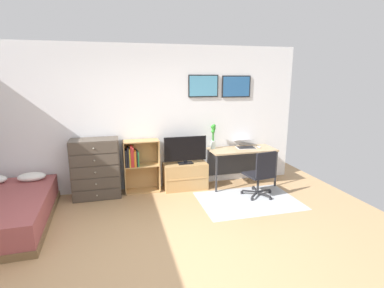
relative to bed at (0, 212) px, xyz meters
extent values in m
plane|color=tan|center=(2.18, -1.37, -0.22)|extent=(7.20, 7.20, 0.00)
cube|color=white|center=(2.18, 1.06, 1.13)|extent=(6.12, 0.06, 2.70)
cube|color=black|center=(3.34, 1.01, 1.73)|extent=(0.59, 0.02, 0.42)
cube|color=#4C93B7|center=(3.34, 1.00, 1.73)|extent=(0.55, 0.01, 0.38)
cube|color=black|center=(4.02, 1.01, 1.71)|extent=(0.59, 0.02, 0.42)
cube|color=#285B93|center=(4.02, 1.00, 1.71)|extent=(0.55, 0.01, 0.38)
cube|color=#B2B7BC|center=(3.86, -0.08, -0.22)|extent=(1.70, 1.20, 0.01)
cube|color=brown|center=(0.00, -0.02, -0.17)|extent=(1.39, 2.04, 0.10)
ellipsoid|color=white|center=(0.27, 0.73, 0.27)|extent=(0.45, 0.29, 0.14)
cube|color=#4C4238|center=(1.30, 0.79, 0.31)|extent=(0.82, 0.42, 1.06)
cube|color=#493F35|center=(1.30, 0.57, -0.11)|extent=(0.78, 0.01, 0.19)
sphere|color=#A59E8C|center=(1.30, 0.55, -0.11)|extent=(0.03, 0.03, 0.03)
cube|color=#493F35|center=(1.30, 0.57, 0.10)|extent=(0.78, 0.01, 0.19)
sphere|color=#A59E8C|center=(1.30, 0.55, 0.10)|extent=(0.03, 0.03, 0.03)
cube|color=#493F35|center=(1.30, 0.57, 0.31)|extent=(0.78, 0.01, 0.19)
sphere|color=#A59E8C|center=(1.30, 0.55, 0.31)|extent=(0.03, 0.03, 0.03)
cube|color=#493F35|center=(1.30, 0.57, 0.52)|extent=(0.78, 0.01, 0.19)
sphere|color=#A59E8C|center=(1.30, 0.55, 0.52)|extent=(0.03, 0.03, 0.03)
cube|color=#493F35|center=(1.30, 0.57, 0.73)|extent=(0.78, 0.01, 0.19)
sphere|color=#A59E8C|center=(1.30, 0.55, 0.73)|extent=(0.03, 0.03, 0.03)
cube|color=tan|center=(1.80, 0.85, 0.27)|extent=(0.02, 0.30, 0.99)
cube|color=tan|center=(2.43, 0.85, 0.27)|extent=(0.02, 0.30, 0.99)
cube|color=tan|center=(2.11, 0.85, -0.21)|extent=(0.65, 0.30, 0.02)
cube|color=tan|center=(2.11, 0.85, 0.29)|extent=(0.61, 0.30, 0.02)
cube|color=tan|center=(2.11, 0.85, 0.76)|extent=(0.61, 0.30, 0.02)
cube|color=tan|center=(2.11, 0.99, 0.27)|extent=(0.65, 0.01, 0.99)
cube|color=black|center=(1.83, 0.80, 0.46)|extent=(0.03, 0.18, 0.32)
cube|color=black|center=(1.87, 0.82, 0.48)|extent=(0.03, 0.23, 0.36)
cube|color=gold|center=(1.90, 0.81, 0.47)|extent=(0.02, 0.20, 0.33)
cube|color=red|center=(1.92, 0.79, 0.50)|extent=(0.02, 0.17, 0.39)
cube|color=red|center=(1.95, 0.82, 0.48)|extent=(0.03, 0.22, 0.37)
cube|color=orange|center=(1.99, 0.82, 0.45)|extent=(0.04, 0.24, 0.29)
cube|color=black|center=(2.02, 0.82, 0.45)|extent=(0.02, 0.22, 0.29)
cube|color=#2D8C4C|center=(2.05, 0.81, 0.44)|extent=(0.02, 0.21, 0.27)
cube|color=tan|center=(2.93, 0.80, 0.03)|extent=(0.83, 0.40, 0.50)
cube|color=tan|center=(2.93, 0.59, 0.03)|extent=(0.83, 0.01, 0.02)
cube|color=black|center=(2.93, 0.78, 0.30)|extent=(0.28, 0.16, 0.02)
cube|color=black|center=(2.93, 0.78, 0.33)|extent=(0.06, 0.04, 0.05)
cube|color=black|center=(2.93, 0.78, 0.57)|extent=(0.81, 0.02, 0.47)
cube|color=black|center=(2.93, 0.76, 0.57)|extent=(0.78, 0.01, 0.44)
cube|color=tan|center=(4.06, 0.71, 0.51)|extent=(1.29, 0.57, 0.03)
cube|color=#2D2D30|center=(3.44, 0.45, 0.14)|extent=(0.03, 0.03, 0.71)
cube|color=#2D2D30|center=(4.68, 0.45, 0.14)|extent=(0.03, 0.03, 0.71)
cube|color=#2D2D30|center=(3.44, 0.97, 0.14)|extent=(0.03, 0.03, 0.71)
cube|color=#2D2D30|center=(4.68, 0.97, 0.14)|extent=(0.03, 0.03, 0.71)
cube|color=#2D2D30|center=(4.06, 0.99, 0.17)|extent=(1.23, 0.02, 0.50)
cylinder|color=#232326|center=(4.40, 0.15, -0.19)|extent=(0.05, 0.05, 0.05)
cube|color=#232326|center=(4.26, 0.13, -0.15)|extent=(0.28, 0.07, 0.02)
cylinder|color=#232326|center=(4.17, 0.39, -0.19)|extent=(0.05, 0.05, 0.05)
cube|color=#232326|center=(4.15, 0.25, -0.15)|extent=(0.08, 0.28, 0.02)
cylinder|color=#232326|center=(3.88, 0.24, -0.19)|extent=(0.05, 0.05, 0.05)
cube|color=#232326|center=(4.00, 0.18, -0.15)|extent=(0.26, 0.16, 0.02)
cylinder|color=#232326|center=(3.93, -0.08, -0.19)|extent=(0.05, 0.05, 0.05)
cube|color=#232326|center=(4.03, 0.01, -0.15)|extent=(0.22, 0.22, 0.02)
cylinder|color=#232326|center=(4.25, -0.14, -0.19)|extent=(0.05, 0.05, 0.05)
cube|color=#232326|center=(4.19, -0.01, -0.15)|extent=(0.15, 0.26, 0.02)
cylinder|color=#232326|center=(4.13, 0.11, 0.01)|extent=(0.04, 0.04, 0.30)
cube|color=black|center=(4.13, 0.11, 0.18)|extent=(0.50, 0.50, 0.03)
cube|color=black|center=(4.16, -0.09, 0.42)|extent=(0.40, 0.09, 0.45)
cube|color=#B7B7BC|center=(4.16, 0.75, 0.53)|extent=(0.38, 0.28, 0.01)
cube|color=black|center=(4.16, 0.75, 0.53)|extent=(0.35, 0.25, 0.00)
cube|color=#B7B7BC|center=(4.18, 0.90, 0.64)|extent=(0.38, 0.26, 0.07)
cube|color=black|center=(4.17, 0.90, 0.65)|extent=(0.36, 0.24, 0.06)
ellipsoid|color=silver|center=(4.42, 0.70, 0.54)|extent=(0.06, 0.10, 0.03)
cylinder|color=silver|center=(3.52, 0.87, 0.60)|extent=(0.09, 0.09, 0.16)
cylinder|color=#3D8438|center=(3.52, 0.87, 0.75)|extent=(0.01, 0.01, 0.36)
sphere|color=#308B2C|center=(3.52, 0.87, 0.93)|extent=(0.07, 0.07, 0.07)
cylinder|color=#3D8438|center=(3.52, 0.88, 0.73)|extent=(0.01, 0.01, 0.33)
sphere|color=#308B2C|center=(3.52, 0.88, 0.90)|extent=(0.07, 0.07, 0.07)
cylinder|color=#3D8438|center=(3.50, 0.88, 0.76)|extent=(0.01, 0.01, 0.38)
sphere|color=#308B2C|center=(3.50, 0.88, 0.95)|extent=(0.07, 0.07, 0.07)
cylinder|color=#3D8438|center=(3.51, 0.87, 0.72)|extent=(0.01, 0.01, 0.30)
sphere|color=#308B2C|center=(3.51, 0.87, 0.87)|extent=(0.07, 0.07, 0.07)
cylinder|color=#3D8438|center=(3.52, 0.86, 0.77)|extent=(0.01, 0.01, 0.40)
sphere|color=#308B2C|center=(3.52, 0.86, 0.97)|extent=(0.07, 0.07, 0.07)
camera|label=1|loc=(1.68, -4.53, 1.91)|focal=27.87mm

